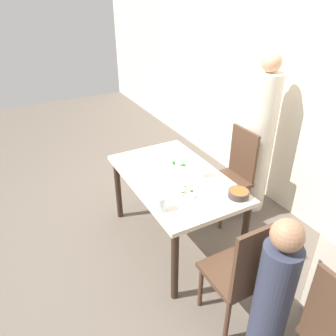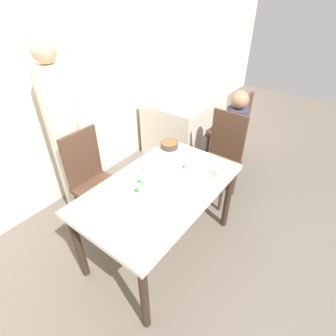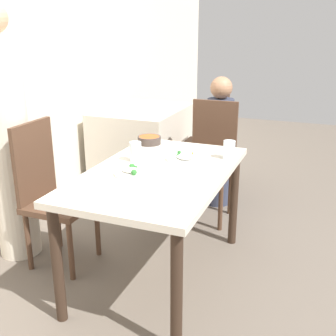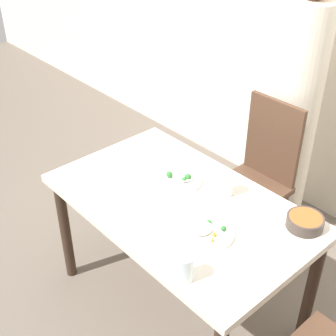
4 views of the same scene
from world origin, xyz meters
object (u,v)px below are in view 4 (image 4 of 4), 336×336
at_px(chair_adult_spot, 258,174).
at_px(person_adult, 295,117).
at_px(bowl_curry, 305,222).
at_px(glass_water_tall, 184,268).
at_px(plate_rice_adult, 181,180).

height_order(chair_adult_spot, person_adult, person_adult).
distance_m(bowl_curry, glass_water_tall, 0.65).
distance_m(plate_rice_adult, glass_water_tall, 0.68).
bearing_deg(person_adult, plate_rice_adult, -92.11).
distance_m(chair_adult_spot, person_adult, 0.42).
bearing_deg(person_adult, bowl_curry, -51.46).
distance_m(chair_adult_spot, bowl_curry, 0.80).
xyz_separation_m(chair_adult_spot, person_adult, (-0.00, 0.31, 0.29)).
distance_m(person_adult, glass_water_tall, 1.47).
bearing_deg(glass_water_tall, plate_rice_adult, 138.01).
relative_size(bowl_curry, plate_rice_adult, 0.75).
height_order(person_adult, glass_water_tall, person_adult).
distance_m(chair_adult_spot, plate_rice_adult, 0.68).
height_order(bowl_curry, glass_water_tall, glass_water_tall).
xyz_separation_m(bowl_curry, glass_water_tall, (-0.14, -0.63, 0.03)).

